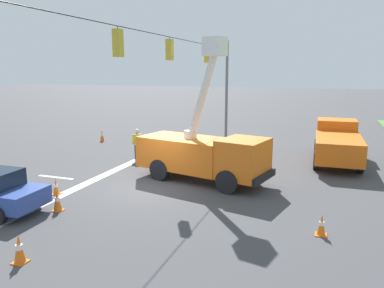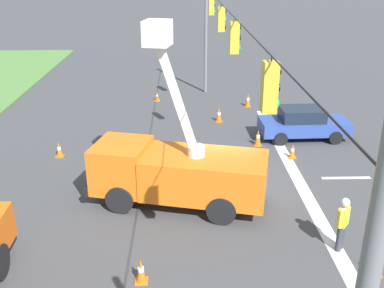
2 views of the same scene
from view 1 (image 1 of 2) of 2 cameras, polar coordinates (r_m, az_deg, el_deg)
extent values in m
plane|color=#424244|center=(16.61, -6.39, -6.71)|extent=(200.00, 200.00, 0.00)
cube|color=silver|center=(18.12, -15.14, -5.51)|extent=(17.60, 0.50, 0.01)
cube|color=silver|center=(19.30, -20.04, -4.78)|extent=(0.20, 2.00, 0.01)
cube|color=silver|center=(21.31, -26.27, -3.80)|extent=(0.20, 2.00, 0.01)
cylinder|color=slate|center=(28.10, 5.29, 8.09)|extent=(0.20, 0.20, 7.20)
cylinder|color=black|center=(15.89, -6.92, 16.58)|extent=(26.00, 0.03, 0.03)
cylinder|color=black|center=(23.41, 2.31, 14.75)|extent=(0.02, 0.02, 0.10)
cube|color=gold|center=(23.38, 2.30, 13.45)|extent=(0.32, 0.28, 0.96)
cylinder|color=black|center=(23.44, 1.92, 14.23)|extent=(0.16, 0.05, 0.16)
cylinder|color=black|center=(23.43, 1.91, 13.45)|extent=(0.16, 0.05, 0.16)
cylinder|color=green|center=(23.42, 1.91, 12.67)|extent=(0.16, 0.05, 0.16)
cylinder|color=black|center=(18.00, -3.45, 15.83)|extent=(0.02, 0.02, 0.10)
cube|color=gold|center=(17.97, -3.43, 14.14)|extent=(0.32, 0.28, 0.96)
cylinder|color=black|center=(18.05, -3.92, 15.14)|extent=(0.16, 0.05, 0.16)
cylinder|color=black|center=(18.03, -3.91, 14.13)|extent=(0.16, 0.05, 0.16)
cylinder|color=green|center=(18.02, -3.90, 13.11)|extent=(0.16, 0.05, 0.16)
cylinder|color=black|center=(13.90, -11.30, 17.04)|extent=(0.02, 0.02, 0.10)
cube|color=gold|center=(13.85, -11.22, 14.86)|extent=(0.32, 0.28, 0.96)
cylinder|color=black|center=(13.96, -11.85, 16.12)|extent=(0.16, 0.05, 0.16)
cylinder|color=green|center=(13.93, -11.80, 14.81)|extent=(0.16, 0.05, 0.16)
cylinder|color=black|center=(13.92, -11.75, 13.50)|extent=(0.16, 0.05, 0.16)
cube|color=orange|center=(17.82, -1.06, -1.31)|extent=(3.13, 4.66, 1.46)
cube|color=orange|center=(16.33, 7.83, -2.19)|extent=(2.48, 2.26, 1.68)
cube|color=#1E2838|center=(16.01, 9.92, -1.44)|extent=(1.85, 0.53, 0.75)
cube|color=black|center=(16.12, 10.97, -4.99)|extent=(2.19, 0.66, 0.30)
cylinder|color=black|center=(17.53, 8.46, -4.11)|extent=(0.50, 1.04, 1.00)
cylinder|color=black|center=(15.77, 5.35, -5.77)|extent=(0.50, 1.04, 1.00)
cylinder|color=black|center=(19.22, -1.24, -2.62)|extent=(0.50, 1.04, 1.00)
cylinder|color=black|center=(17.63, -4.97, -3.93)|extent=(0.50, 1.04, 1.00)
cylinder|color=silver|center=(17.48, -0.25, 1.48)|extent=(0.60, 0.60, 0.36)
cube|color=white|center=(16.94, 1.55, 7.15)|extent=(0.58, 1.51, 3.94)
cube|color=white|center=(16.60, 3.51, 14.60)|extent=(1.06, 0.99, 0.80)
cube|color=orange|center=(21.20, 21.39, -0.53)|extent=(4.36, 2.40, 1.13)
cube|color=orange|center=(24.19, 21.12, 1.52)|extent=(1.90, 2.26, 1.69)
cube|color=#1E2838|center=(24.78, 21.10, 2.43)|extent=(0.14, 1.96, 0.76)
cube|color=black|center=(25.29, 20.92, 0.33)|extent=(0.21, 2.31, 0.30)
cylinder|color=black|center=(24.06, 18.48, -0.40)|extent=(1.01, 0.30, 1.00)
cylinder|color=black|center=(24.17, 23.51, -0.70)|extent=(1.01, 0.30, 1.00)
cylinder|color=black|center=(20.53, 18.42, -2.31)|extent=(1.01, 0.30, 1.00)
cylinder|color=black|center=(20.66, 24.31, -2.66)|extent=(1.01, 0.30, 1.00)
cylinder|color=black|center=(15.43, -22.90, -7.70)|extent=(0.22, 0.65, 0.64)
cylinder|color=#383842|center=(21.99, -8.52, -1.19)|extent=(0.18, 0.18, 0.85)
cylinder|color=#383842|center=(22.07, -8.04, -1.13)|extent=(0.18, 0.18, 0.85)
cube|color=yellow|center=(21.89, -8.33, 0.70)|extent=(0.46, 0.44, 0.60)
cube|color=silver|center=(21.89, -8.33, 0.70)|extent=(0.38, 0.33, 0.62)
cylinder|color=yellow|center=(21.78, -8.99, 0.71)|extent=(0.11, 0.11, 0.55)
cylinder|color=yellow|center=(21.99, -7.69, 0.84)|extent=(0.11, 0.11, 0.55)
sphere|color=tan|center=(21.81, -8.36, 1.81)|extent=(0.22, 0.22, 0.22)
sphere|color=white|center=(21.81, -8.37, 1.96)|extent=(0.26, 0.26, 0.26)
cube|color=orange|center=(21.37, 7.74, -2.65)|extent=(0.36, 0.36, 0.03)
cone|color=orange|center=(21.29, 7.77, -1.71)|extent=(0.28, 0.28, 0.69)
cylinder|color=white|center=(21.28, 7.77, -1.62)|extent=(0.17, 0.17, 0.12)
cube|color=orange|center=(16.70, -19.95, -7.18)|extent=(0.36, 0.36, 0.03)
cone|color=orange|center=(16.60, -20.03, -6.09)|extent=(0.26, 0.26, 0.64)
cylinder|color=white|center=(16.59, -20.03, -5.98)|extent=(0.16, 0.16, 0.11)
cube|color=orange|center=(14.81, -19.73, -9.50)|extent=(0.36, 0.36, 0.03)
cone|color=orange|center=(14.68, -19.83, -8.06)|extent=(0.30, 0.30, 0.76)
cylinder|color=white|center=(14.67, -19.84, -7.92)|extent=(0.19, 0.19, 0.14)
cube|color=orange|center=(23.44, -8.17, -1.44)|extent=(0.36, 0.36, 0.03)
cone|color=orange|center=(23.38, -8.19, -0.70)|extent=(0.24, 0.24, 0.59)
cylinder|color=white|center=(23.37, -8.19, -0.62)|extent=(0.15, 0.15, 0.11)
cube|color=orange|center=(11.50, -24.68, -16.04)|extent=(0.36, 0.36, 0.03)
cone|color=orange|center=(11.33, -24.85, -14.24)|extent=(0.31, 0.31, 0.77)
cylinder|color=white|center=(11.31, -24.87, -14.06)|extent=(0.19, 0.19, 0.14)
cube|color=orange|center=(12.72, 19.04, -12.94)|extent=(0.36, 0.36, 0.03)
cone|color=orange|center=(12.58, 19.14, -11.51)|extent=(0.26, 0.26, 0.66)
cylinder|color=white|center=(12.57, 19.15, -11.37)|extent=(0.16, 0.16, 0.12)
cube|color=orange|center=(28.04, -13.52, 0.44)|extent=(0.36, 0.36, 0.03)
cone|color=orange|center=(27.97, -13.55, 1.25)|extent=(0.31, 0.31, 0.78)
cylinder|color=white|center=(27.96, -13.56, 1.33)|extent=(0.19, 0.19, 0.14)
camera|label=2|loc=(30.99, 10.12, 16.79)|focal=42.00mm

